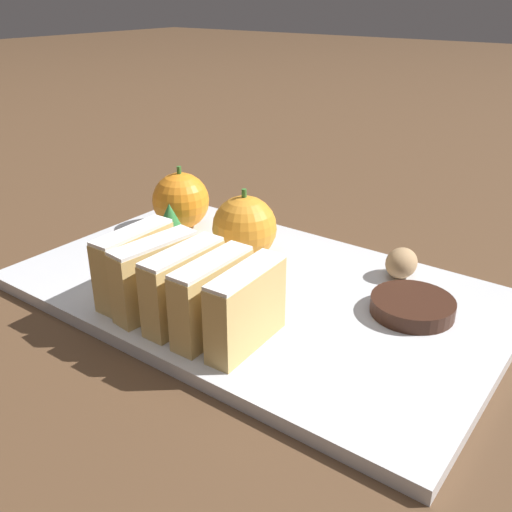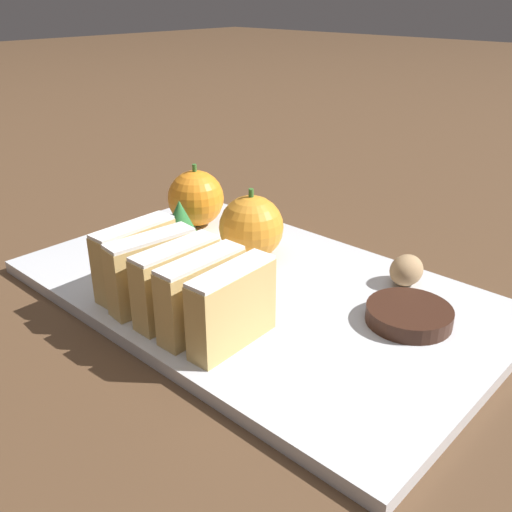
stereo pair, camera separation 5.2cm
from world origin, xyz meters
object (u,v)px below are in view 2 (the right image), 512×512
Objects in this scene: walnut at (406,270)px; chocolate_cookie at (409,315)px; orange_near at (251,227)px; orange_far at (196,198)px.

walnut is 0.50× the size of chocolate_cookie.
orange_near is 0.16m from walnut.
orange_near is 2.08× the size of walnut.
orange_far is 0.29m from chocolate_cookie.
chocolate_cookie is at bearing -148.22° from walnut.
chocolate_cookie is at bearing -95.13° from orange_far.
orange_near is at bearing 88.66° from chocolate_cookie.
orange_near is at bearing -101.40° from orange_far.
orange_far is 2.05× the size of walnut.
orange_near reaches higher than chocolate_cookie.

